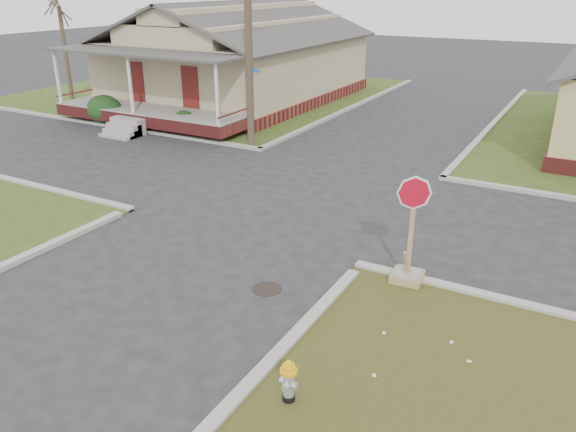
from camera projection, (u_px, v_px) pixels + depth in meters
The scene contains 11 objects.
ground at pixel (199, 257), 13.51m from camera, with size 120.00×120.00×0.00m, color #252527.
verge_far_left at pixel (210, 91), 33.84m from camera, with size 19.00×19.00×0.05m, color #2F4418.
curbs at pixel (297, 194), 17.54m from camera, with size 80.00×40.00×0.12m, color #A49F94, non-canonical shape.
manhole at pixel (267, 289), 12.11m from camera, with size 0.64×0.64×0.01m, color black.
corner_house at pixel (238, 58), 30.56m from camera, with size 10.10×15.50×5.30m.
utility_pole at pixel (248, 25), 20.77m from camera, with size 1.80×0.28×9.00m.
tree_far_left at pixel (66, 55), 30.30m from camera, with size 0.22×0.22×4.90m, color #433427.
fire_hydrant at pixel (289, 379), 8.68m from camera, with size 0.28×0.28×0.74m.
stop_sign at pixel (409, 259), 12.18m from camera, with size 0.69×0.67×2.43m.
hedge_left at pixel (104, 110), 25.95m from camera, with size 1.60×1.31×1.22m, color #163B15.
hedge_right at pixel (185, 120), 24.50m from camera, with size 1.27×1.04×0.97m, color #163B15.
Camera 1 is at (7.74, -9.51, 6.13)m, focal length 35.00 mm.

